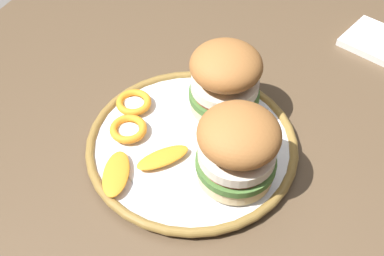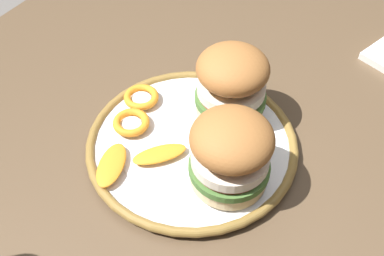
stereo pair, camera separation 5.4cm
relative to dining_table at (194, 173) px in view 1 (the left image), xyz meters
name	(u,v)px [view 1 (the left image)]	position (x,y,z in m)	size (l,w,h in m)	color
dining_table	(194,173)	(0.00, 0.00, 0.00)	(1.41, 0.91, 0.71)	brown
dinner_plate	(192,143)	(-0.02, -0.01, 0.10)	(0.28, 0.28, 0.02)	white
sandwich_half_left	(225,79)	(0.05, -0.02, 0.16)	(0.13, 0.13, 0.10)	beige
sandwich_half_right	(238,147)	(-0.05, -0.08, 0.16)	(0.12, 0.12, 0.10)	beige
orange_peel_curled	(128,129)	(-0.04, 0.08, 0.11)	(0.07, 0.07, 0.01)	orange
orange_peel_strip_long	(116,173)	(-0.11, 0.06, 0.11)	(0.08, 0.05, 0.01)	orange
orange_peel_strip_short	(163,158)	(-0.07, 0.02, 0.11)	(0.07, 0.07, 0.01)	orange
orange_peel_small_curl	(134,103)	(0.01, 0.10, 0.11)	(0.06, 0.06, 0.01)	orange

